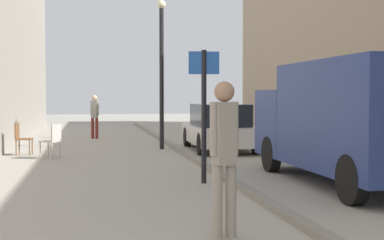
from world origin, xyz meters
TOP-DOWN VIEW (x-y plane):
  - ground_plane at (0.00, 12.00)m, footprint 80.00×80.00m
  - kerb_strip at (1.58, 12.00)m, footprint 0.16×40.00m
  - pedestrian_main_foreground at (-0.92, 21.25)m, footprint 0.33×0.26m
  - pedestrian_mid_block at (0.46, 4.92)m, footprint 0.37×0.26m
  - delivery_van at (3.81, 8.47)m, footprint 2.03×5.60m
  - parked_car at (2.92, 15.67)m, footprint 1.94×4.25m
  - street_sign_post at (1.08, 9.12)m, footprint 0.60×0.10m
  - lamp_post at (1.16, 16.31)m, footprint 0.28×0.28m
  - cafe_chair_near_window at (-3.07, 15.19)m, footprint 0.49×0.49m
  - cafe_chair_by_doorway at (-2.11, 14.08)m, footprint 0.60×0.60m

SIDE VIEW (x-z plane):
  - ground_plane at x=0.00m, z-range 0.00..0.00m
  - kerb_strip at x=1.58m, z-range 0.00..0.12m
  - cafe_chair_near_window at x=-3.07m, z-range 0.08..1.02m
  - cafe_chair_by_doorway at x=-2.11m, z-range 0.08..1.02m
  - parked_car at x=2.92m, z-range -0.01..1.44m
  - pedestrian_main_foreground at x=-0.92m, z-range 0.14..1.88m
  - pedestrian_mid_block at x=0.46m, z-range 0.15..2.03m
  - delivery_van at x=3.81m, z-range 0.09..2.44m
  - street_sign_post at x=1.08m, z-range 0.25..2.85m
  - lamp_post at x=1.16m, z-range 0.34..5.10m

